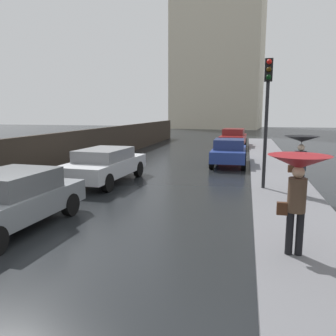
# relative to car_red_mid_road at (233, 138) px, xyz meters

# --- Properties ---
(ground) EXTENTS (120.00, 120.00, 0.00)m
(ground) POSITION_rel_car_red_mid_road_xyz_m (-2.76, -21.97, -0.78)
(ground) COLOR black
(sidewalk_strip) EXTENTS (2.20, 60.00, 0.14)m
(sidewalk_strip) POSITION_rel_car_red_mid_road_xyz_m (2.34, -21.97, -0.71)
(sidewalk_strip) COLOR slate
(sidewalk_strip) RESTS_ON ground
(car_red_mid_road) EXTENTS (2.07, 4.49, 1.50)m
(car_red_mid_road) POSITION_rel_car_red_mid_road_xyz_m (0.00, 0.00, 0.00)
(car_red_mid_road) COLOR maroon
(car_red_mid_road) RESTS_ON ground
(car_blue_far_ahead) EXTENTS (1.80, 4.15, 1.42)m
(car_blue_far_ahead) POSITION_rel_car_red_mid_road_xyz_m (0.13, -9.27, -0.05)
(car_blue_far_ahead) COLOR navy
(car_blue_far_ahead) RESTS_ON ground
(car_grey_behind_camera) EXTENTS (2.07, 4.29, 1.40)m
(car_grey_behind_camera) POSITION_rel_car_red_mid_road_xyz_m (-4.58, -20.50, -0.05)
(car_grey_behind_camera) COLOR slate
(car_grey_behind_camera) RESTS_ON ground
(car_silver_far_lane) EXTENTS (2.13, 4.69, 1.37)m
(car_silver_far_lane) POSITION_rel_car_red_mid_road_xyz_m (-4.54, -14.83, -0.04)
(car_silver_far_lane) COLOR #B2B5BA
(car_silver_far_lane) RESTS_ON ground
(pedestrian_with_umbrella_near) EXTENTS (1.07, 1.07, 1.93)m
(pedestrian_with_umbrella_near) POSITION_rel_car_red_mid_road_xyz_m (2.72, -15.91, 0.87)
(pedestrian_with_umbrella_near) COLOR black
(pedestrian_with_umbrella_near) RESTS_ON sidewalk_strip
(pedestrian_with_umbrella_far) EXTENTS (1.13, 1.13, 1.92)m
(pedestrian_with_umbrella_far) POSITION_rel_car_red_mid_road_xyz_m (1.94, -20.87, 0.93)
(pedestrian_with_umbrella_far) COLOR black
(pedestrian_with_umbrella_far) RESTS_ON sidewalk_strip
(traffic_light) EXTENTS (0.26, 0.39, 4.47)m
(traffic_light) POSITION_rel_car_red_mid_road_xyz_m (1.64, -15.10, 2.45)
(traffic_light) COLOR black
(traffic_light) RESTS_ON sidewalk_strip
(distant_tower) EXTENTS (15.53, 13.02, 36.65)m
(distant_tower) POSITION_rel_car_red_mid_road_xyz_m (-4.03, 32.90, 15.73)
(distant_tower) COLOR beige
(distant_tower) RESTS_ON ground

